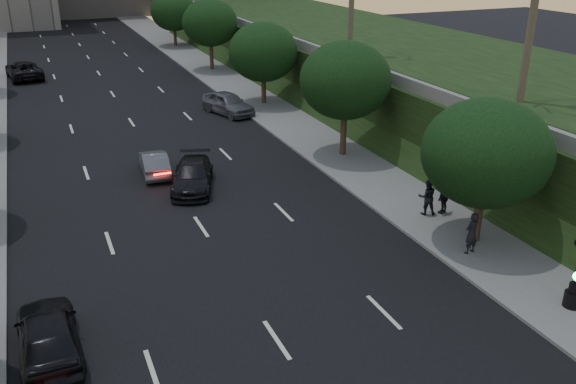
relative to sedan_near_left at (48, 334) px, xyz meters
name	(u,v)px	position (x,y,z in m)	size (l,w,h in m)	color
road_surface	(137,130)	(6.72, 22.94, -0.76)	(16.00, 140.00, 0.02)	black
sidewalk_right	(278,113)	(16.97, 22.94, -0.70)	(4.50, 140.00, 0.15)	slate
embankment	(431,79)	(28.72, 20.94, 1.23)	(18.00, 90.00, 4.00)	black
parapet_wall	(332,56)	(20.22, 20.94, 3.58)	(0.35, 90.00, 0.70)	slate
tree_right_a	(486,153)	(17.02, 0.94, 3.25)	(5.20, 5.20, 6.24)	#38281C
tree_right_b	(345,80)	(17.02, 12.94, 3.75)	(5.20, 5.20, 6.74)	#38281C
tree_right_c	(263,52)	(17.02, 25.94, 3.25)	(5.20, 5.20, 6.24)	#38281C
tree_right_d	(210,23)	(17.02, 39.94, 3.75)	(5.20, 5.20, 6.74)	#38281C
tree_right_e	(173,11)	(17.02, 54.94, 3.25)	(5.20, 5.20, 6.24)	#38281C
sedan_near_left	(48,334)	(0.00, 0.00, 0.00)	(1.82, 4.52, 1.54)	black
sedan_mid_left	(154,163)	(6.20, 14.36, -0.13)	(1.35, 3.88, 1.28)	#595B61
sedan_far_left	(24,70)	(0.26, 43.09, 0.04)	(2.68, 5.82, 1.62)	black
sedan_near_right	(192,176)	(7.58, 11.52, -0.08)	(1.94, 4.78, 1.39)	black
sedan_far_right	(228,103)	(13.65, 24.42, 0.04)	(1.91, 4.75, 1.62)	#5B5C63
pedestrian_a	(471,233)	(16.03, 0.08, 0.27)	(0.65, 0.42, 1.77)	black
pedestrian_b	(427,197)	(16.61, 3.93, 0.24)	(0.83, 0.65, 1.71)	black
pedestrian_c	(444,197)	(17.39, 3.69, 0.16)	(0.92, 0.38, 1.57)	black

